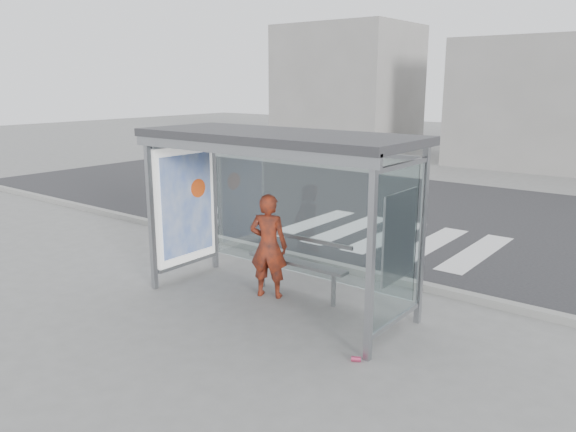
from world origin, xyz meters
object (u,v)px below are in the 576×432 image
at_px(bus_shelter, 259,173).
at_px(soda_can, 356,359).
at_px(bench, 298,262).
at_px(person, 268,246).

xyz_separation_m(bus_shelter, soda_can, (2.29, -0.88, -1.95)).
bearing_deg(bench, person, -137.54).
height_order(person, soda_can, person).
bearing_deg(person, soda_can, 134.53).
height_order(person, bench, person).
relative_size(bus_shelter, soda_can, 35.44).
bearing_deg(soda_can, bus_shelter, 158.90).
distance_m(bench, soda_can, 2.35).
xyz_separation_m(person, soda_can, (2.22, -1.01, -0.80)).
bearing_deg(person, bench, -158.50).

